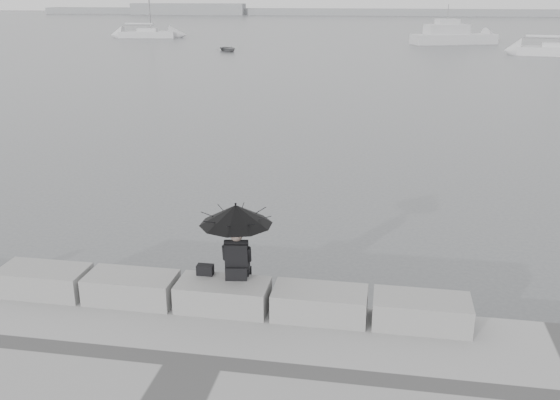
% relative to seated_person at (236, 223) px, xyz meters
% --- Properties ---
extents(ground, '(360.00, 360.00, 0.00)m').
position_rel_seated_person_xyz_m(ground, '(-0.19, 0.19, -2.03)').
color(ground, '#4D4F52').
rests_on(ground, ground).
extents(stone_block_far_left, '(1.60, 0.80, 0.50)m').
position_rel_seated_person_xyz_m(stone_block_far_left, '(-3.59, -0.26, -1.28)').
color(stone_block_far_left, gray).
rests_on(stone_block_far_left, promenade).
extents(stone_block_left, '(1.60, 0.80, 0.50)m').
position_rel_seated_person_xyz_m(stone_block_left, '(-1.89, -0.26, -1.28)').
color(stone_block_left, gray).
rests_on(stone_block_left, promenade).
extents(stone_block_centre, '(1.60, 0.80, 0.50)m').
position_rel_seated_person_xyz_m(stone_block_centre, '(-0.19, -0.26, -1.28)').
color(stone_block_centre, gray).
rests_on(stone_block_centre, promenade).
extents(stone_block_right, '(1.60, 0.80, 0.50)m').
position_rel_seated_person_xyz_m(stone_block_right, '(1.51, -0.26, -1.28)').
color(stone_block_right, gray).
rests_on(stone_block_right, promenade).
extents(stone_block_far_right, '(1.60, 0.80, 0.50)m').
position_rel_seated_person_xyz_m(stone_block_far_right, '(3.21, -0.26, -1.28)').
color(stone_block_far_right, gray).
rests_on(stone_block_far_right, promenade).
extents(seated_person, '(1.28, 1.28, 1.39)m').
position_rel_seated_person_xyz_m(seated_person, '(0.00, 0.00, 0.00)').
color(seated_person, black).
rests_on(seated_person, stone_block_centre).
extents(bag, '(0.29, 0.17, 0.19)m').
position_rel_seated_person_xyz_m(bag, '(-0.59, 0.00, -0.93)').
color(bag, black).
rests_on(bag, stone_block_centre).
extents(distant_landmass, '(180.00, 8.00, 2.80)m').
position_rel_seated_person_xyz_m(distant_landmass, '(-8.33, 154.70, -1.13)').
color(distant_landmass, gray).
rests_on(distant_landmass, ground).
extents(sailboat_left, '(7.46, 3.49, 12.90)m').
position_rel_seated_person_xyz_m(sailboat_left, '(-29.25, 70.47, -1.50)').
color(sailboat_left, silver).
rests_on(sailboat_left, ground).
extents(sailboat_right, '(7.05, 3.52, 12.90)m').
position_rel_seated_person_xyz_m(sailboat_right, '(17.67, 54.25, -1.49)').
color(sailboat_right, silver).
rests_on(sailboat_right, ground).
extents(motor_cruiser, '(10.07, 6.05, 4.50)m').
position_rel_seated_person_xyz_m(motor_cruiser, '(9.46, 66.74, -1.13)').
color(motor_cruiser, silver).
rests_on(motor_cruiser, ground).
extents(dinghy, '(3.02, 2.70, 0.49)m').
position_rel_seated_person_xyz_m(dinghy, '(-13.91, 53.14, -1.78)').
color(dinghy, gray).
rests_on(dinghy, ground).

